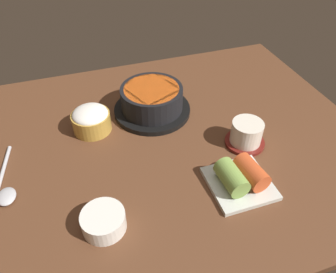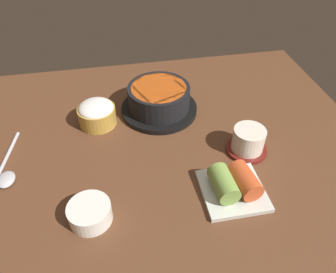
{
  "view_description": "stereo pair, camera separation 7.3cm",
  "coord_description": "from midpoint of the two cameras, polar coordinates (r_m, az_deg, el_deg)",
  "views": [
    {
      "loc": [
        -15.12,
        -53.52,
        53.27
      ],
      "look_at": [
        2.0,
        -2.0,
        5.0
      ],
      "focal_mm": 34.41,
      "sensor_mm": 36.0,
      "label": 1
    },
    {
      "loc": [
        -8.1,
        -55.34,
        53.27
      ],
      "look_at": [
        2.0,
        -2.0,
        5.0
      ],
      "focal_mm": 34.41,
      "sensor_mm": 36.0,
      "label": 2
    }
  ],
  "objects": [
    {
      "name": "dining_table",
      "position": [
        0.76,
        -4.62,
        -1.73
      ],
      "size": [
        100.0,
        76.0,
        2.0
      ],
      "primitive_type": "cube",
      "color": "#56331E",
      "rests_on": "ground"
    },
    {
      "name": "spoon",
      "position": [
        0.75,
        -29.44,
        -8.12
      ],
      "size": [
        4.49,
        17.49,
        1.35
      ],
      "color": "#B7B7BC",
      "rests_on": "dining_table"
    },
    {
      "name": "stone_pot",
      "position": [
        0.83,
        -5.39,
        6.24
      ],
      "size": [
        19.74,
        19.74,
        7.29
      ],
      "color": "black",
      "rests_on": "dining_table"
    },
    {
      "name": "tea_cup_with_saucer",
      "position": [
        0.75,
        11.02,
        0.33
      ],
      "size": [
        9.2,
        9.2,
        6.06
      ],
      "color": "maroon",
      "rests_on": "dining_table"
    },
    {
      "name": "side_bowl_near",
      "position": [
        0.61,
        -14.84,
        -14.42
      ],
      "size": [
        8.01,
        8.01,
        3.65
      ],
      "color": "white",
      "rests_on": "dining_table"
    },
    {
      "name": "kimchi_plate",
      "position": [
        0.66,
        9.67,
        -7.41
      ],
      "size": [
        12.34,
        12.34,
        5.29
      ],
      "color": "silver",
      "rests_on": "dining_table"
    },
    {
      "name": "rice_bowl",
      "position": [
        0.8,
        -16.03,
        2.86
      ],
      "size": [
        9.23,
        9.23,
        6.28
      ],
      "color": "#B78C38",
      "rests_on": "dining_table"
    }
  ]
}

